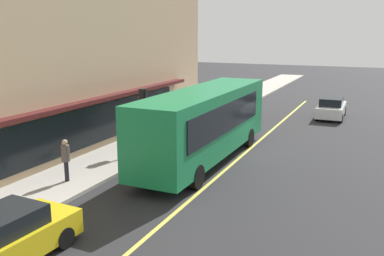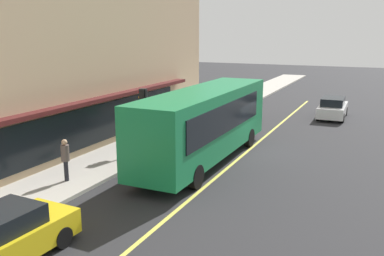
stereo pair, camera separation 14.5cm
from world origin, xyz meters
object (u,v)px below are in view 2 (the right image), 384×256
Objects in this scene: bus at (205,121)px; pedestrian_mid_block at (65,156)px; car_white at (333,108)px; pedestrian_near_storefront at (213,103)px; traffic_light at (144,105)px.

bus is 6.32× the size of pedestrian_mid_block.
pedestrian_near_storefront is (-3.77, 7.84, 0.36)m from car_white.
pedestrian_near_storefront is 0.91× the size of pedestrian_mid_block.
traffic_light is 9.87m from pedestrian_near_storefront.
bus is at bearing -36.71° from pedestrian_mid_block.
bus is 3.48m from traffic_light.
pedestrian_near_storefront is at bearing -1.69° from pedestrian_mid_block.
bus is at bearing 162.38° from car_white.
pedestrian_mid_block reaches higher than pedestrian_near_storefront.
pedestrian_near_storefront is at bearing 0.45° from traffic_light.
traffic_light is at bearing 88.74° from bus.
pedestrian_mid_block reaches higher than car_white.
bus reaches higher than pedestrian_near_storefront.
traffic_light is (0.08, 3.44, 0.55)m from bus.
car_white is 20.67m from pedestrian_mid_block.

